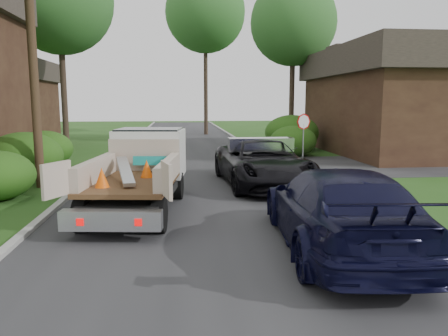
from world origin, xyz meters
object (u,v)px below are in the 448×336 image
utility_pole (32,37)px  flatbed_truck (144,165)px  tree_right_far (293,23)px  house_right (408,99)px  tree_center_far (205,13)px  tree_left_far (59,0)px  stop_sign (303,129)px  navy_suv (338,209)px  black_pickup (262,163)px

utility_pole → flatbed_truck: utility_pole is taller
utility_pole → tree_right_far: tree_right_far is taller
house_right → tree_center_far: size_ratio=0.89×
tree_left_far → tree_center_far: (9.50, 13.00, 2.00)m
stop_sign → tree_center_far: 23.15m
flatbed_truck → navy_suv: flatbed_truck is taller
stop_sign → tree_left_far: (-12.70, 8.00, 7.20)m
stop_sign → black_pickup: 5.38m
stop_sign → flatbed_truck: size_ratio=0.41×
navy_suv → black_pickup: bearing=-83.8°
black_pickup → house_right: bearing=38.6°
house_right → black_pickup: (-10.60, -9.50, -2.33)m
house_right → utility_pole: bearing=-154.0°
tree_right_far → flatbed_truck: 21.55m
utility_pole → stop_sign: bearing=20.6°
tree_center_far → house_right: bearing=-55.5°
stop_sign → flatbed_truck: stop_sign is taller
flatbed_truck → black_pickup: (4.03, 2.60, -0.35)m
tree_right_far → tree_center_far: (-5.50, 10.00, 2.50)m
stop_sign → tree_right_far: (2.30, 11.00, 6.70)m
house_right → navy_suv: bearing=-122.2°
tree_left_far → navy_suv: 23.42m
utility_pole → tree_right_far: bearing=49.2°
stop_sign → tree_left_far: bearing=147.8°
tree_right_far → tree_center_far: tree_center_far is taller
house_right → tree_right_far: tree_right_far is taller
house_right → tree_right_far: 9.72m
tree_left_far → tree_center_far: size_ratio=0.84×
navy_suv → tree_left_far: bearing=-58.1°
utility_pole → tree_right_far: size_ratio=0.87×
black_pickup → navy_suv: bearing=-91.6°
stop_sign → tree_left_far: tree_left_far is taller
tree_right_far → flatbed_truck: bearing=-116.8°
house_right → tree_center_far: (-11.00, 16.00, 7.82)m
house_right → tree_left_far: bearing=171.7°
tree_left_far → navy_suv: (10.10, -19.50, -8.13)m
stop_sign → house_right: 9.37m
utility_pole → navy_suv: size_ratio=1.71×
flatbed_truck → house_right: bearing=46.5°
house_right → tree_center_far: 20.93m
tree_left_far → flatbed_truck: (5.87, -15.10, -7.79)m
tree_right_far → tree_center_far: 11.68m
utility_pole → tree_center_far: (7.48, 25.02, 5.81)m
utility_pole → tree_center_far: tree_center_far is taller
utility_pole → tree_center_far: 26.75m
house_right → flatbed_truck: 19.09m
tree_right_far → navy_suv: bearing=-102.3°
flatbed_truck → tree_center_far: bearing=89.5°
utility_pole → flatbed_truck: (3.85, -3.09, -3.99)m
stop_sign → house_right: (7.80, 5.00, 1.38)m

